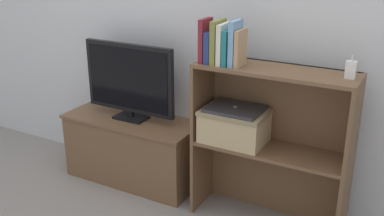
{
  "coord_description": "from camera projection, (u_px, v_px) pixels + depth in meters",
  "views": [
    {
      "loc": [
        1.23,
        -2.07,
        1.58
      ],
      "look_at": [
        0.0,
        0.15,
        0.63
      ],
      "focal_mm": 42.0,
      "sensor_mm": 36.0,
      "label": 1
    }
  ],
  "objects": [
    {
      "name": "ground_plane",
      "position": [
        181.0,
        209.0,
        2.81
      ],
      "size": [
        16.0,
        16.0,
        0.0
      ],
      "primitive_type": "plane",
      "color": "gray"
    },
    {
      "name": "wall_back",
      "position": [
        212.0,
        7.0,
        2.72
      ],
      "size": [
        10.0,
        0.05,
        2.4
      ],
      "color": "silver",
      "rests_on": "ground_plane"
    },
    {
      "name": "tv_stand",
      "position": [
        133.0,
        149.0,
        3.1
      ],
      "size": [
        0.93,
        0.38,
        0.46
      ],
      "color": "brown",
      "rests_on": "ground_plane"
    },
    {
      "name": "tv",
      "position": [
        129.0,
        80.0,
        2.92
      ],
      "size": [
        0.66,
        0.14,
        0.51
      ],
      "color": "black",
      "rests_on": "tv_stand"
    },
    {
      "name": "bookshelf_lower_tier",
      "position": [
        272.0,
        172.0,
        2.64
      ],
      "size": [
        0.88,
        0.29,
        0.48
      ],
      "color": "brown",
      "rests_on": "ground_plane"
    },
    {
      "name": "bookshelf_upper_tier",
      "position": [
        277.0,
        96.0,
        2.48
      ],
      "size": [
        0.88,
        0.29,
        0.46
      ],
      "color": "brown",
      "rests_on": "bookshelf_lower_tier"
    },
    {
      "name": "book_maroon",
      "position": [
        205.0,
        40.0,
        2.47
      ],
      "size": [
        0.03,
        0.13,
        0.24
      ],
      "color": "maroon",
      "rests_on": "bookshelf_upper_tier"
    },
    {
      "name": "book_navy",
      "position": [
        212.0,
        47.0,
        2.46
      ],
      "size": [
        0.03,
        0.14,
        0.17
      ],
      "color": "navy",
      "rests_on": "bookshelf_upper_tier"
    },
    {
      "name": "book_olive",
      "position": [
        218.0,
        42.0,
        2.43
      ],
      "size": [
        0.03,
        0.15,
        0.24
      ],
      "color": "olive",
      "rests_on": "bookshelf_upper_tier"
    },
    {
      "name": "book_ivory",
      "position": [
        224.0,
        44.0,
        2.42
      ],
      "size": [
        0.03,
        0.14,
        0.22
      ],
      "color": "silver",
      "rests_on": "bookshelf_upper_tier"
    },
    {
      "name": "book_teal",
      "position": [
        229.0,
        47.0,
        2.41
      ],
      "size": [
        0.03,
        0.14,
        0.19
      ],
      "color": "#1E7075",
      "rests_on": "bookshelf_upper_tier"
    },
    {
      "name": "book_skyblue",
      "position": [
        235.0,
        43.0,
        2.39
      ],
      "size": [
        0.03,
        0.13,
        0.24
      ],
      "color": "#709ECC",
      "rests_on": "bookshelf_upper_tier"
    },
    {
      "name": "book_tan",
      "position": [
        241.0,
        48.0,
        2.38
      ],
      "size": [
        0.02,
        0.13,
        0.2
      ],
      "color": "tan",
      "rests_on": "bookshelf_upper_tier"
    },
    {
      "name": "baby_monitor",
      "position": [
        351.0,
        70.0,
        2.18
      ],
      "size": [
        0.05,
        0.04,
        0.12
      ],
      "color": "white",
      "rests_on": "bookshelf_upper_tier"
    },
    {
      "name": "storage_basket_left",
      "position": [
        234.0,
        124.0,
        2.58
      ],
      "size": [
        0.37,
        0.26,
        0.19
      ],
      "color": "tan",
      "rests_on": "bookshelf_lower_tier"
    },
    {
      "name": "laptop",
      "position": [
        235.0,
        109.0,
        2.55
      ],
      "size": [
        0.31,
        0.24,
        0.02
      ],
      "color": "#2D2D33",
      "rests_on": "storage_basket_left"
    }
  ]
}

